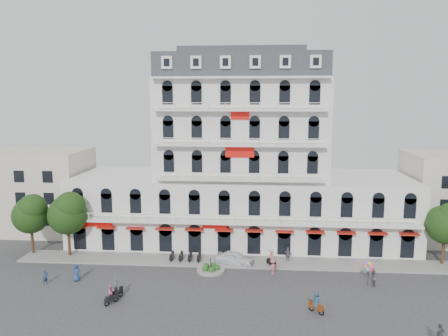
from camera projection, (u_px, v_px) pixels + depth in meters
The scene contains 19 objects.
ground at pixel (234, 296), 43.36m from camera, with size 120.00×120.00×0.00m, color #38383A.
sidewalk at pixel (238, 262), 52.21m from camera, with size 53.00×4.00×0.16m, color gray.
main_building at pixel (241, 168), 59.53m from camera, with size 45.00×15.00×25.80m.
flank_building_west at pixel (39, 190), 64.36m from camera, with size 14.00×10.00×12.00m, color beige.
traffic_island at pixel (211, 269), 49.45m from camera, with size 3.20×3.20×1.60m.
parked_scooter_row at pixel (186, 261), 52.50m from camera, with size 4.40×1.80×1.10m, color black, non-canonical shape.
tree_west_outer at pixel (31, 213), 54.29m from camera, with size 4.50×4.48×7.76m.
tree_west_inner at pixel (68, 212), 53.38m from camera, with size 4.76×4.76×8.25m.
tree_east_inner at pixel (446, 222), 50.58m from camera, with size 4.40×4.37×7.57m.
parked_car at pixel (235, 258), 51.47m from camera, with size 1.83×4.55×1.55m, color white.
rider_west at pixel (116, 290), 42.58m from camera, with size 1.15×1.46×2.09m.
rider_southwest at pixel (111, 294), 41.44m from camera, with size 1.09×1.50×1.94m.
rider_east at pixel (316, 303), 39.65m from camera, with size 1.34×1.28×2.05m.
rider_center at pixel (271, 258), 50.55m from camera, with size 1.10×1.50×2.13m.
pedestrian_left at pixel (76, 273), 46.71m from camera, with size 0.93×0.60×1.90m, color navy.
pedestrian_mid at pixel (288, 255), 52.13m from camera, with size 1.06×0.44×1.82m, color #5A5961.
pedestrian_right at pixel (273, 267), 48.29m from camera, with size 1.18×0.68×1.82m, color #B86169.
pedestrian_far at pixel (45, 277), 45.88m from camera, with size 0.57×0.37×1.55m, color navy.
balloon_vendor at pixel (371, 274), 45.45m from camera, with size 1.48×1.38×2.45m.
Camera 1 is at (2.06, -40.82, 19.29)m, focal length 35.00 mm.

